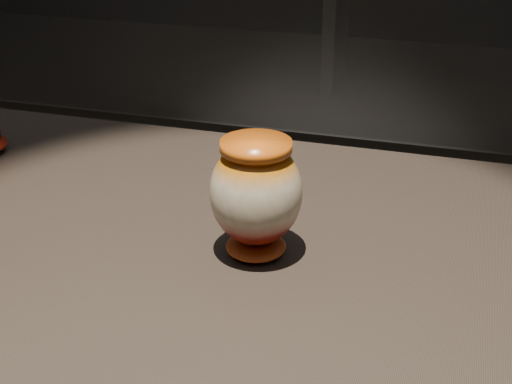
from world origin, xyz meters
TOP-DOWN VIEW (x-y plane):
  - display_plinth at (0.00, 0.00)m, footprint 2.00×0.80m
  - main_vase at (0.17, -0.04)m, footprint 0.14×0.14m

SIDE VIEW (x-z plane):
  - display_plinth at x=0.00m, z-range 0.18..1.08m
  - main_vase at x=0.17m, z-range 0.91..1.08m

